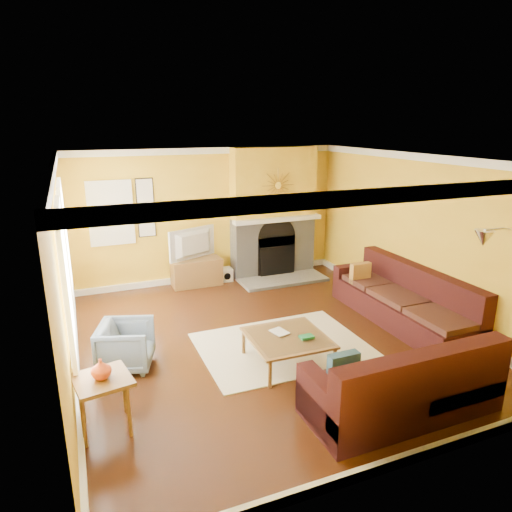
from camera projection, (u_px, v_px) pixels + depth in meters
name	position (u px, v px, depth m)	size (l,w,h in m)	color
floor	(267.00, 339.00, 6.99)	(5.50, 6.00, 0.02)	#4D2610
ceiling	(268.00, 158.00, 6.22)	(5.50, 6.00, 0.02)	white
wall_back	(208.00, 216.00, 9.28)	(5.50, 0.02, 2.70)	gold
wall_front	(406.00, 343.00, 3.93)	(5.50, 0.02, 2.70)	gold
wall_left	(62.00, 277.00, 5.61)	(0.02, 6.00, 2.70)	gold
wall_right	(419.00, 236.00, 7.60)	(0.02, 6.00, 2.70)	gold
baseboard	(267.00, 334.00, 6.97)	(5.50, 6.00, 0.12)	white
crown_molding	(268.00, 163.00, 6.24)	(5.50, 6.00, 0.12)	white
window_left_near	(64.00, 240.00, 6.74)	(0.06, 1.22, 1.72)	white
window_left_far	(64.00, 280.00, 5.05)	(0.06, 1.22, 1.72)	white
window_back	(111.00, 213.00, 8.49)	(0.82, 0.06, 1.22)	white
wall_art	(146.00, 208.00, 8.72)	(0.34, 0.04, 1.14)	white
fireplace	(273.00, 213.00, 9.58)	(1.80, 0.40, 2.70)	gray
mantel	(278.00, 219.00, 9.40)	(1.92, 0.22, 0.08)	white
hearth	(283.00, 280.00, 9.47)	(1.80, 0.70, 0.06)	gray
sunburst	(278.00, 185.00, 9.21)	(0.70, 0.04, 0.70)	olive
rug	(282.00, 346.00, 6.73)	(2.40, 1.80, 0.02)	beige
sectional_sofa	(362.00, 319.00, 6.59)	(3.17, 3.84, 0.90)	#371211
coffee_table	(287.00, 350.00, 6.21)	(1.03, 1.03, 0.41)	white
media_console	(197.00, 272.00, 9.19)	(0.99, 0.45, 0.54)	brown
tv	(196.00, 244.00, 9.03)	(1.08, 0.14, 0.62)	black
subwoofer	(225.00, 274.00, 9.49)	(0.27, 0.27, 0.27)	white
armchair	(126.00, 346.00, 6.08)	(0.68, 0.69, 0.63)	slate
side_table	(105.00, 404.00, 4.84)	(0.56, 0.56, 0.62)	brown
vase	(101.00, 369.00, 4.73)	(0.21, 0.21, 0.22)	#E9542C
book	(274.00, 334.00, 6.19)	(0.19, 0.25, 0.02)	white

